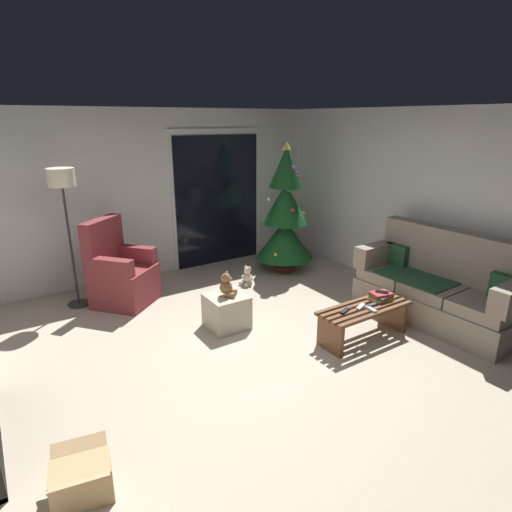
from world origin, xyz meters
name	(u,v)px	position (x,y,z in m)	size (l,w,h in m)	color
ground_plane	(261,359)	(0.00, 0.00, 0.00)	(7.00, 7.00, 0.00)	#B2A38E
wall_back	(148,195)	(0.00, 3.06, 1.25)	(5.72, 0.12, 2.50)	silver
wall_right	(446,208)	(2.86, 0.00, 1.25)	(0.12, 6.00, 2.50)	silver
patio_door_frame	(217,198)	(1.14, 2.99, 1.10)	(1.60, 0.02, 2.20)	silver
patio_door_glass	(218,201)	(1.14, 2.97, 1.05)	(1.50, 0.02, 2.10)	black
couch	(438,288)	(2.32, -0.40, 0.40)	(0.86, 1.97, 1.08)	gray
coffee_table	(364,317)	(1.19, -0.26, 0.26)	(1.10, 0.40, 0.39)	brown
remote_black	(345,311)	(0.92, -0.24, 0.40)	(0.04, 0.16, 0.02)	black
remote_silver	(371,309)	(1.18, -0.36, 0.40)	(0.04, 0.16, 0.02)	#ADADB2
remote_graphite	(372,305)	(1.27, -0.29, 0.40)	(0.04, 0.16, 0.02)	#333338
remote_white	(361,307)	(1.14, -0.25, 0.40)	(0.04, 0.16, 0.02)	silver
book_stack	(381,296)	(1.48, -0.23, 0.43)	(0.25, 0.21, 0.09)	#B79333
cell_phone	(382,292)	(1.50, -0.23, 0.48)	(0.07, 0.14, 0.01)	black
christmas_tree	(285,216)	(1.80, 2.01, 0.90)	(0.90, 0.90, 2.02)	#4C1E19
armchair	(121,274)	(-0.76, 2.18, 0.40)	(0.96, 0.97, 1.13)	maroon
floor_lamp	(63,191)	(-1.28, 2.42, 1.51)	(0.32, 0.32, 1.78)	#2D2D30
ottoman	(227,311)	(0.06, 0.81, 0.20)	(0.44, 0.44, 0.40)	#B2A893
teddy_bear_chestnut	(227,286)	(0.07, 0.80, 0.52)	(0.21, 0.21, 0.29)	brown
teddy_bear_cream_by_tree	(247,277)	(0.97, 1.81, 0.12)	(0.21, 0.21, 0.29)	beige
cardboard_box_open_near_shelf	(82,481)	(-1.88, -0.74, 0.13)	(0.42, 0.48, 0.30)	tan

